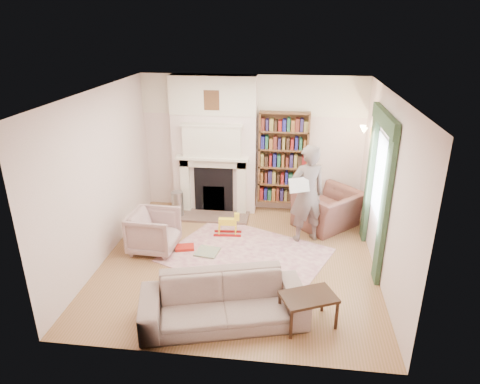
# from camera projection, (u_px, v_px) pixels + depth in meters

# --- Properties ---
(floor) EXTENTS (4.50, 4.50, 0.00)m
(floor) POSITION_uv_depth(u_px,v_px,m) (238.00, 260.00, 7.22)
(floor) COLOR olive
(floor) RESTS_ON ground
(ceiling) EXTENTS (4.50, 4.50, 0.00)m
(ceiling) POSITION_uv_depth(u_px,v_px,m) (238.00, 93.00, 6.17)
(ceiling) COLOR white
(ceiling) RESTS_ON wall_back
(wall_back) EXTENTS (4.50, 0.00, 4.50)m
(wall_back) POSITION_uv_depth(u_px,v_px,m) (252.00, 144.00, 8.77)
(wall_back) COLOR white
(wall_back) RESTS_ON floor
(wall_front) EXTENTS (4.50, 0.00, 4.50)m
(wall_front) POSITION_uv_depth(u_px,v_px,m) (212.00, 256.00, 4.63)
(wall_front) COLOR white
(wall_front) RESTS_ON floor
(wall_left) EXTENTS (0.00, 4.50, 4.50)m
(wall_left) POSITION_uv_depth(u_px,v_px,m) (101.00, 177.00, 6.96)
(wall_left) COLOR white
(wall_left) RESTS_ON floor
(wall_right) EXTENTS (0.00, 4.50, 4.50)m
(wall_right) POSITION_uv_depth(u_px,v_px,m) (386.00, 190.00, 6.44)
(wall_right) COLOR white
(wall_right) RESTS_ON floor
(fireplace) EXTENTS (1.70, 0.58, 2.80)m
(fireplace) POSITION_uv_depth(u_px,v_px,m) (214.00, 147.00, 8.67)
(fireplace) COLOR white
(fireplace) RESTS_ON floor
(bookcase) EXTENTS (1.00, 0.24, 1.85)m
(bookcase) POSITION_uv_depth(u_px,v_px,m) (283.00, 158.00, 8.66)
(bookcase) COLOR brown
(bookcase) RESTS_ON floor
(window) EXTENTS (0.02, 0.90, 1.30)m
(window) POSITION_uv_depth(u_px,v_px,m) (380.00, 178.00, 6.79)
(window) COLOR silver
(window) RESTS_ON wall_right
(curtain_left) EXTENTS (0.07, 0.32, 2.40)m
(curtain_left) POSITION_uv_depth(u_px,v_px,m) (384.00, 210.00, 6.25)
(curtain_left) COLOR #2F4A2F
(curtain_left) RESTS_ON floor
(curtain_right) EXTENTS (0.07, 0.32, 2.40)m
(curtain_right) POSITION_uv_depth(u_px,v_px,m) (370.00, 177.00, 7.53)
(curtain_right) COLOR #2F4A2F
(curtain_right) RESTS_ON floor
(pelmet) EXTENTS (0.09, 1.70, 0.24)m
(pelmet) POSITION_uv_depth(u_px,v_px,m) (385.00, 120.00, 6.45)
(pelmet) COLOR #2F4A2F
(pelmet) RESTS_ON wall_right
(wall_sconce) EXTENTS (0.20, 0.24, 0.24)m
(wall_sconce) POSITION_uv_depth(u_px,v_px,m) (361.00, 133.00, 7.66)
(wall_sconce) COLOR gold
(wall_sconce) RESTS_ON wall_right
(rug) EXTENTS (3.12, 2.82, 0.01)m
(rug) POSITION_uv_depth(u_px,v_px,m) (246.00, 255.00, 7.38)
(rug) COLOR beige
(rug) RESTS_ON floor
(armchair_reading) EXTENTS (1.49, 1.49, 0.73)m
(armchair_reading) POSITION_uv_depth(u_px,v_px,m) (328.00, 209.00, 8.28)
(armchair_reading) COLOR #512F2B
(armchair_reading) RESTS_ON floor
(armchair_left) EXTENTS (0.83, 0.81, 0.72)m
(armchair_left) POSITION_uv_depth(u_px,v_px,m) (154.00, 231.00, 7.43)
(armchair_left) COLOR #BCAB9B
(armchair_left) RESTS_ON floor
(sofa) EXTENTS (2.33, 1.39, 0.64)m
(sofa) POSITION_uv_depth(u_px,v_px,m) (223.00, 301.00, 5.66)
(sofa) COLOR gray
(sofa) RESTS_ON floor
(man_reading) EXTENTS (0.78, 0.67, 1.82)m
(man_reading) POSITION_uv_depth(u_px,v_px,m) (307.00, 194.00, 7.57)
(man_reading) COLOR #62544E
(man_reading) RESTS_ON floor
(newspaper) EXTENTS (0.38, 0.25, 0.25)m
(newspaper) POSITION_uv_depth(u_px,v_px,m) (299.00, 185.00, 7.32)
(newspaper) COLOR silver
(newspaper) RESTS_ON man_reading
(coffee_table) EXTENTS (0.82, 0.70, 0.45)m
(coffee_table) POSITION_uv_depth(u_px,v_px,m) (308.00, 310.00, 5.64)
(coffee_table) COLOR black
(coffee_table) RESTS_ON floor
(paraffin_heater) EXTENTS (0.31, 0.31, 0.55)m
(paraffin_heater) POSITION_uv_depth(u_px,v_px,m) (178.00, 205.00, 8.72)
(paraffin_heater) COLOR #9A9EA1
(paraffin_heater) RESTS_ON floor
(rocking_horse) EXTENTS (0.53, 0.24, 0.45)m
(rocking_horse) POSITION_uv_depth(u_px,v_px,m) (228.00, 224.00, 8.00)
(rocking_horse) COLOR yellow
(rocking_horse) RESTS_ON rug
(board_game) EXTENTS (0.43, 0.43, 0.03)m
(board_game) POSITION_uv_depth(u_px,v_px,m) (207.00, 252.00, 7.44)
(board_game) COLOR #E8C151
(board_game) RESTS_ON rug
(game_box_lid) EXTENTS (0.37, 0.29, 0.05)m
(game_box_lid) POSITION_uv_depth(u_px,v_px,m) (185.00, 248.00, 7.56)
(game_box_lid) COLOR #A41C12
(game_box_lid) RESTS_ON rug
(comic_annuals) EXTENTS (0.81, 0.58, 0.02)m
(comic_annuals) POSITION_uv_depth(u_px,v_px,m) (245.00, 274.00, 6.80)
(comic_annuals) COLOR red
(comic_annuals) RESTS_ON rug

